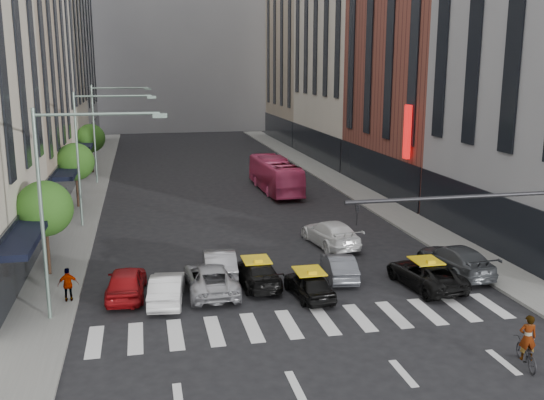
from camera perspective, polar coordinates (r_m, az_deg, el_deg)
ground at (r=25.33m, az=4.68°, el=-12.72°), size 160.00×160.00×0.00m
sidewalk_left at (r=53.19m, az=-17.05°, el=0.31°), size 3.00×96.00×0.15m
sidewalk_right at (r=56.06m, az=7.06°, el=1.37°), size 3.00×96.00×0.15m
building_left_d at (r=87.59m, az=-19.57°, el=14.53°), size 8.00×18.00×30.00m
building_right_b at (r=54.43m, az=14.16°, el=14.44°), size 8.00×18.00×26.00m
building_right_d at (r=90.16m, az=3.17°, el=14.49°), size 8.00×18.00×28.00m
building_far at (r=107.36m, az=-8.94°, el=16.17°), size 30.00×10.00×36.00m
tree_near at (r=33.05m, az=-20.62°, el=-0.77°), size 2.88×2.88×4.95m
tree_mid at (r=48.67m, az=-18.03°, el=3.44°), size 2.88×2.88×4.95m
tree_far at (r=64.48m, az=-16.69°, el=5.60°), size 2.88×2.88×4.95m
streetlamp_near at (r=26.54m, az=-19.02°, el=1.23°), size 5.38×0.25×9.00m
streetlamp_mid at (r=42.30m, az=-16.62°, el=5.34°), size 5.38×0.25×9.00m
streetlamp_far at (r=58.19m, az=-15.52°, el=7.21°), size 5.38×0.25×9.00m
traffic_signal at (r=26.20m, az=21.85°, el=-2.33°), size 10.10×0.20×6.00m
liberty_sign at (r=46.42m, az=12.62°, el=6.27°), size 0.30×0.70×4.00m
car_red at (r=29.85m, az=-13.56°, el=-7.50°), size 2.05×4.50×1.50m
car_white_front at (r=28.85m, az=-9.86°, el=-8.16°), size 1.96×4.32×1.37m
car_silver at (r=29.79m, az=-5.78°, el=-7.33°), size 2.40×5.11×1.41m
taxi_left at (r=30.56m, az=-1.48°, el=-6.85°), size 2.15×4.64×1.31m
taxi_center at (r=29.03m, az=3.51°, el=-7.95°), size 1.91×3.95×1.30m
car_grey_mid at (r=31.72m, az=6.33°, el=-6.21°), size 1.87×4.09×1.30m
taxi_right at (r=31.24m, az=14.23°, el=-6.77°), size 2.82×5.11×1.36m
car_grey_curb at (r=33.62m, az=16.84°, el=-5.38°), size 2.57×5.45×1.54m
car_row2_left at (r=31.73m, az=-4.98°, el=-5.96°), size 1.88×4.69×1.51m
car_row2_right at (r=37.29m, az=5.52°, el=-3.14°), size 2.84×5.54×1.54m
bus at (r=53.03m, az=0.30°, el=2.35°), size 2.78×10.55×2.92m
motorcycle at (r=24.66m, az=22.80°, el=-13.16°), size 1.11×1.99×0.99m
rider at (r=24.13m, az=23.07°, el=-10.23°), size 0.72×0.56×1.74m
pedestrian_far at (r=29.65m, az=-18.63°, el=-7.55°), size 0.95×0.45×1.59m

